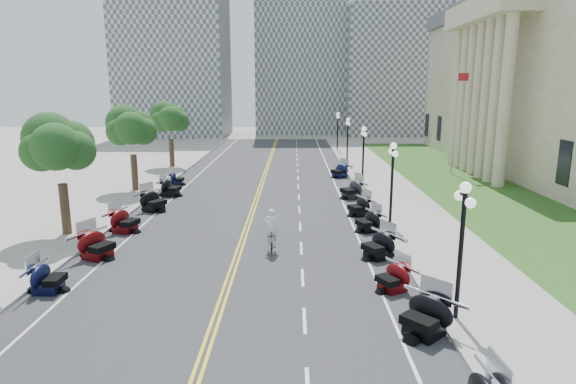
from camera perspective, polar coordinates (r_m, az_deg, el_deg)
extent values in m
plane|color=gray|center=(25.44, -5.70, -6.61)|extent=(160.00, 160.00, 0.00)
cube|color=#333335|center=(35.01, -3.91, -1.33)|extent=(16.00, 90.00, 0.01)
cube|color=yellow|center=(35.02, -4.11, -1.32)|extent=(0.12, 90.00, 0.00)
cube|color=yellow|center=(35.00, -3.72, -1.32)|extent=(0.12, 90.00, 0.00)
cube|color=white|center=(35.08, 6.57, -1.34)|extent=(0.12, 90.00, 0.00)
cube|color=white|center=(36.09, -14.10, -1.25)|extent=(0.12, 90.00, 0.00)
cube|color=white|center=(17.90, 1.97, -14.94)|extent=(0.12, 2.00, 0.00)
cube|color=white|center=(21.54, 1.74, -10.08)|extent=(0.12, 2.00, 0.00)
cube|color=white|center=(25.28, 1.58, -6.64)|extent=(0.12, 2.00, 0.00)
cube|color=white|center=(29.10, 1.46, -4.10)|extent=(0.12, 2.00, 0.00)
cube|color=white|center=(32.96, 1.37, -2.15)|extent=(0.12, 2.00, 0.00)
cube|color=white|center=(36.84, 1.30, -0.61)|extent=(0.12, 2.00, 0.00)
cube|color=white|center=(40.75, 1.24, 0.64)|extent=(0.12, 2.00, 0.00)
cube|color=white|center=(44.68, 1.19, 1.66)|extent=(0.12, 2.00, 0.00)
cube|color=white|center=(48.62, 1.15, 2.53)|extent=(0.12, 2.00, 0.00)
cube|color=white|center=(52.57, 1.12, 3.26)|extent=(0.12, 2.00, 0.00)
cube|color=white|center=(56.52, 1.09, 3.89)|extent=(0.12, 2.00, 0.00)
cube|color=white|center=(60.48, 1.07, 4.43)|extent=(0.12, 2.00, 0.00)
cube|color=white|center=(64.45, 1.04, 4.91)|extent=(0.12, 2.00, 0.00)
cube|color=white|center=(68.42, 1.03, 5.34)|extent=(0.12, 2.00, 0.00)
cube|color=white|center=(72.39, 1.01, 5.72)|extent=(0.12, 2.00, 0.00)
cube|color=white|center=(76.37, 0.99, 6.05)|extent=(0.12, 2.00, 0.00)
cube|color=#9E9991|center=(35.72, 13.13, -1.24)|extent=(5.00, 90.00, 0.15)
cube|color=#9E9991|center=(37.33, -20.20, -1.10)|extent=(5.00, 90.00, 0.15)
cube|color=#356023|center=(45.17, 19.68, 1.11)|extent=(9.00, 60.00, 0.10)
cube|color=gray|center=(88.54, -13.36, 15.00)|extent=(18.00, 14.00, 26.00)
cube|color=gray|center=(92.19, 1.49, 16.43)|extent=(16.00, 12.00, 30.00)
cube|color=gray|center=(91.02, 13.25, 13.66)|extent=(20.00, 14.00, 22.00)
imported|color=#A51414|center=(24.66, -1.97, -5.95)|extent=(0.58, 1.68, 1.00)
imported|color=silver|center=(24.25, -1.99, -2.70)|extent=(0.69, 0.45, 1.89)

